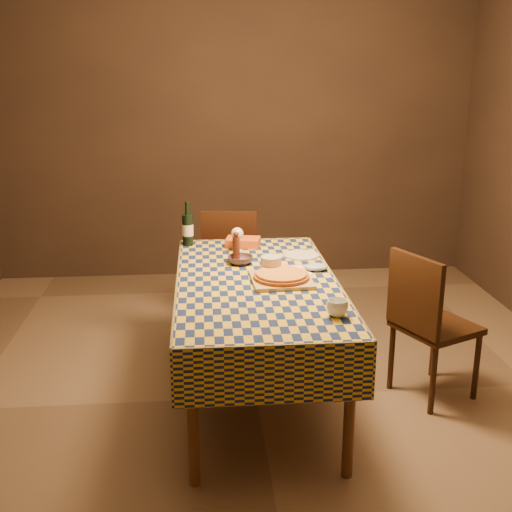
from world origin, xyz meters
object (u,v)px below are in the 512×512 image
(pizza, at_px, (281,276))
(white_plate, at_px, (301,255))
(cutting_board, at_px, (281,280))
(wine_bottle, at_px, (188,229))
(dining_table, at_px, (257,292))
(bowl, at_px, (240,260))
(chair_far, at_px, (230,259))
(chair_right, at_px, (427,318))

(pizza, bearing_deg, white_plate, 68.54)
(cutting_board, height_order, wine_bottle, wine_bottle)
(dining_table, xyz_separation_m, wine_bottle, (-0.41, 0.79, 0.19))
(white_plate, bearing_deg, bowl, -162.73)
(dining_table, xyz_separation_m, chair_far, (-0.10, 1.24, -0.17))
(cutting_board, bearing_deg, bowl, 120.28)
(pizza, xyz_separation_m, chair_right, (0.88, -0.03, -0.28))
(bowl, bearing_deg, chair_far, 91.59)
(cutting_board, xyz_separation_m, bowl, (-0.22, 0.37, 0.01))
(white_plate, relative_size, chair_far, 0.25)
(pizza, height_order, white_plate, pizza)
(cutting_board, height_order, white_plate, cutting_board)
(chair_far, bearing_deg, cutting_board, -79.37)
(wine_bottle, bearing_deg, chair_far, 55.17)
(chair_right, bearing_deg, white_plate, 142.15)
(wine_bottle, distance_m, chair_far, 0.65)
(dining_table, relative_size, bowl, 11.43)
(white_plate, height_order, chair_right, chair_right)
(cutting_board, bearing_deg, pizza, 0.00)
(wine_bottle, distance_m, chair_right, 1.71)
(wine_bottle, height_order, white_plate, wine_bottle)
(pizza, bearing_deg, dining_table, 161.35)
(bowl, distance_m, chair_right, 1.20)
(cutting_board, height_order, chair_right, chair_right)
(bowl, height_order, wine_bottle, wine_bottle)
(bowl, xyz_separation_m, chair_far, (-0.03, 0.91, -0.27))
(cutting_board, xyz_separation_m, wine_bottle, (-0.55, 0.84, 0.10))
(pizza, height_order, chair_far, chair_far)
(pizza, height_order, bowl, pizza)
(dining_table, distance_m, cutting_board, 0.17)
(white_plate, bearing_deg, dining_table, -126.68)
(cutting_board, xyz_separation_m, chair_right, (0.88, -0.03, -0.26))
(cutting_board, xyz_separation_m, pizza, (0.00, 0.00, 0.03))
(dining_table, bearing_deg, chair_right, -4.56)
(bowl, xyz_separation_m, white_plate, (0.41, 0.13, -0.02))
(dining_table, relative_size, wine_bottle, 5.99)
(white_plate, relative_size, chair_right, 0.25)
(wine_bottle, relative_size, chair_far, 0.33)
(dining_table, relative_size, chair_right, 1.98)
(chair_right, bearing_deg, wine_bottle, 148.61)
(bowl, height_order, white_plate, bowl)
(bowl, bearing_deg, chair_right, -20.23)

